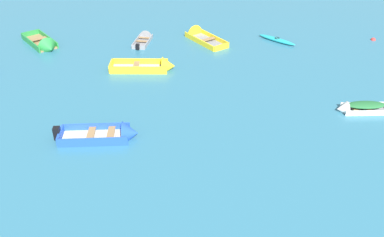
# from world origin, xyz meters

# --- Properties ---
(rowboat_grey_back_row_right) EXTENTS (1.16, 3.10, 0.96)m
(rowboat_grey_back_row_right) POSITION_xyz_m (-6.12, 32.39, 0.14)
(rowboat_grey_back_row_right) COLOR gray
(rowboat_grey_back_row_right) RESTS_ON ground_plane
(rowboat_yellow_outer_left) EXTENTS (4.60, 2.15, 1.25)m
(rowboat_yellow_outer_left) POSITION_xyz_m (-3.82, 27.26, 0.23)
(rowboat_yellow_outer_left) COLOR beige
(rowboat_yellow_outer_left) RESTS_ON ground_plane
(kayak_turquoise_near_right) EXTENTS (3.11, 2.11, 0.31)m
(kayak_turquoise_near_right) POSITION_xyz_m (4.18, 34.15, 0.15)
(kayak_turquoise_near_right) COLOR teal
(kayak_turquoise_near_right) RESTS_ON ground_plane
(rowboat_green_far_left) EXTENTS (4.19, 3.81, 1.37)m
(rowboat_green_far_left) POSITION_xyz_m (-13.05, 29.22, 0.21)
(rowboat_green_far_left) COLOR #99754C
(rowboat_green_far_left) RESTS_ON ground_plane
(rowboat_white_cluster_inner) EXTENTS (3.11, 1.61, 0.89)m
(rowboat_white_cluster_inner) POSITION_xyz_m (9.10, 24.36, 0.26)
(rowboat_white_cluster_inner) COLOR gray
(rowboat_white_cluster_inner) RESTS_ON ground_plane
(rowboat_blue_midfield_right) EXTENTS (4.39, 2.34, 1.29)m
(rowboat_blue_midfield_right) POSITION_xyz_m (-3.70, 18.94, 0.23)
(rowboat_blue_midfield_right) COLOR beige
(rowboat_blue_midfield_right) RESTS_ON ground_plane
(rowboat_yellow_midfield_left) EXTENTS (4.15, 3.99, 1.36)m
(rowboat_yellow_midfield_left) POSITION_xyz_m (-2.15, 33.77, 0.19)
(rowboat_yellow_midfield_left) COLOR gray
(rowboat_yellow_midfield_left) RESTS_ON ground_plane
(mooring_buoy_between_boats_right) EXTENTS (0.38, 0.38, 0.38)m
(mooring_buoy_between_boats_right) POSITION_xyz_m (11.67, 36.04, 0.00)
(mooring_buoy_between_boats_right) COLOR red
(mooring_buoy_between_boats_right) RESTS_ON ground_plane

